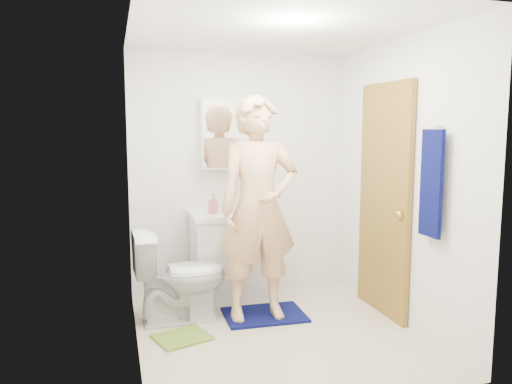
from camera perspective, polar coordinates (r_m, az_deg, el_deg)
floor at (r=4.28m, az=2.14°, el=-15.63°), size 2.20×2.40×0.02m
ceiling at (r=4.01m, az=2.31°, el=18.13°), size 2.20×2.40×0.02m
wall_back at (r=5.12m, az=-2.01°, el=2.20°), size 2.20×0.02×2.40m
wall_front at (r=2.85m, az=9.84°, el=-2.04°), size 2.20×0.02×2.40m
wall_left at (r=3.77m, az=-14.02°, el=0.13°), size 0.02×2.40×2.40m
wall_right at (r=4.44m, az=15.97°, el=1.12°), size 0.02×2.40×2.40m
vanity_cabinet at (r=4.94m, az=-2.84°, el=-7.42°), size 0.75×0.55×0.80m
countertop at (r=4.85m, az=-2.87°, el=-2.56°), size 0.79×0.59×0.05m
sink_basin at (r=4.85m, az=-2.87°, el=-2.39°), size 0.40×0.40×0.03m
faucet at (r=5.01m, az=-3.34°, el=-1.26°), size 0.03×0.03×0.12m
medicine_cabinet at (r=5.00m, az=-3.52°, el=6.66°), size 0.50×0.12×0.70m
mirror_panel at (r=4.94m, az=-3.36°, el=6.65°), size 0.46×0.01×0.66m
door at (r=4.56m, az=14.42°, el=-0.88°), size 0.05×0.80×2.05m
door_knob at (r=4.28m, az=16.09°, el=-2.48°), size 0.07×0.07×0.07m
towel at (r=3.92m, az=19.40°, el=0.93°), size 0.03×0.24×0.80m
towel_hook at (r=3.92m, az=20.15°, el=7.05°), size 0.06×0.02×0.02m
toilet at (r=4.39m, az=-8.65°, el=-9.45°), size 0.79×0.47×0.79m
bath_mat at (r=4.56m, az=0.97°, el=-13.85°), size 0.72×0.53×0.02m
green_rug at (r=4.16m, az=-8.43°, el=-16.11°), size 0.49×0.45×0.02m
soap_dispenser at (r=4.75m, az=-4.91°, el=-1.34°), size 0.11×0.11×0.19m
toothbrush_cup at (r=4.99m, az=-0.43°, el=-1.36°), size 0.16×0.16×0.11m
man at (r=4.24m, az=0.29°, el=-1.91°), size 0.70×0.46×1.91m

